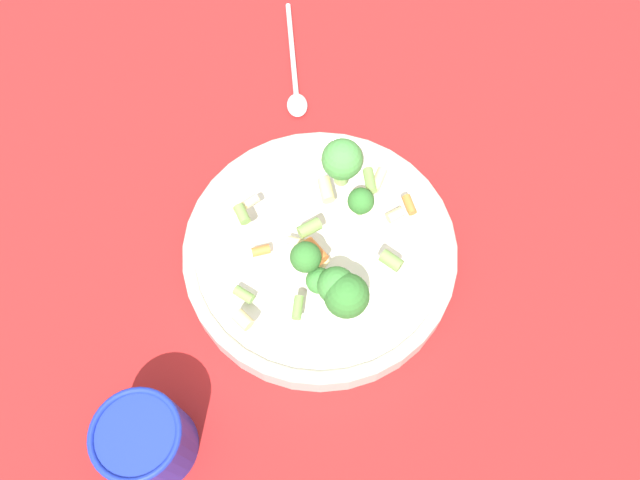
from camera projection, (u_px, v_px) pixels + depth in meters
ground_plane at (320, 260)px, 0.70m from camera, size 3.00×3.00×0.00m
bowl at (320, 252)px, 0.68m from camera, size 0.30×0.30×0.04m
pasta_salad at (336, 243)px, 0.62m from camera, size 0.18×0.23×0.09m
cup at (146, 440)px, 0.58m from camera, size 0.08×0.08×0.09m
spoon at (295, 79)px, 0.81m from camera, size 0.17×0.11×0.01m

